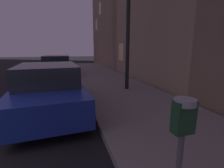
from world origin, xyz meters
The scene contains 5 objects.
sidewalk centered at (5.60, 0.00, 0.07)m, with size 3.20×36.00×0.15m, color slate.
parking_meter centered at (4.30, -0.82, 1.14)m, with size 0.19×0.19×1.30m.
car_blue centered at (2.85, 3.14, 0.70)m, with size 2.20×4.37×1.43m.
car_green centered at (2.85, 9.73, 0.71)m, with size 2.12×4.28×1.43m.
building_far centered at (10.65, 15.44, 5.32)m, with size 6.71×10.20×10.64m.
Camera 1 is at (3.32, -1.93, 1.87)m, focal length 26.13 mm.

